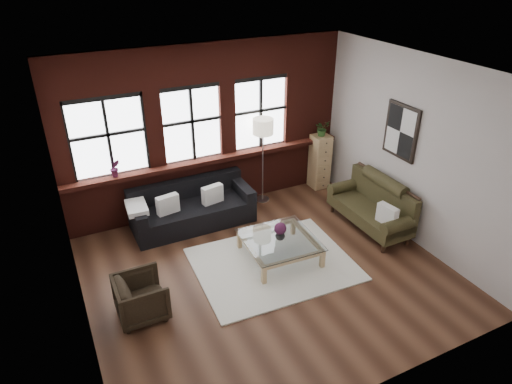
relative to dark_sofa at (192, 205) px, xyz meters
name	(u,v)px	position (x,y,z in m)	size (l,w,h in m)	color
floor	(267,272)	(0.58, -1.90, -0.40)	(5.50, 5.50, 0.00)	#412417
ceiling	(270,73)	(0.58, -1.90, 2.80)	(5.50, 5.50, 0.00)	white
wall_back	(207,129)	(0.58, 0.60, 1.20)	(5.50, 5.50, 0.00)	beige
wall_front	(382,285)	(0.58, -4.40, 1.20)	(5.50, 5.50, 0.00)	beige
wall_left	(68,230)	(-2.17, -1.90, 1.20)	(5.00, 5.00, 0.00)	beige
wall_right	(413,151)	(3.33, -1.90, 1.20)	(5.00, 5.00, 0.00)	beige
brick_backwall	(208,130)	(0.58, 0.54, 1.20)	(5.50, 0.12, 3.20)	#4E1912
sill_ledge	(211,159)	(0.58, 0.45, 0.64)	(5.50, 0.30, 0.08)	#4E1912
window_left	(108,138)	(-1.22, 0.55, 1.35)	(1.38, 0.10, 1.50)	black
window_mid	(192,125)	(0.28, 0.55, 1.35)	(1.38, 0.10, 1.50)	black
window_right	(260,114)	(1.68, 0.55, 1.35)	(1.38, 0.10, 1.50)	black
wall_poster	(401,131)	(3.30, -1.60, 1.45)	(0.05, 0.74, 0.94)	black
shag_rug	(273,264)	(0.76, -1.78, -0.39)	(2.51, 1.97, 0.03)	white
dark_sofa	(192,205)	(0.00, 0.00, 0.00)	(2.23, 0.90, 0.81)	black
pillow_a	(168,204)	(-0.48, -0.10, 0.19)	(0.40, 0.14, 0.34)	white
pillow_b	(212,194)	(0.37, -0.10, 0.19)	(0.40, 0.14, 0.34)	white
vintage_settee	(370,205)	(2.88, -1.55, 0.07)	(0.79, 1.77, 0.94)	#332E17
pillow_settee	(387,215)	(2.80, -2.09, 0.18)	(0.14, 0.38, 0.34)	white
armchair	(141,297)	(-1.44, -1.98, -0.09)	(0.67, 0.69, 0.63)	black
coffee_table	(280,249)	(0.94, -1.66, -0.22)	(1.16, 1.16, 0.39)	tan
vase	(280,235)	(0.94, -1.66, 0.06)	(0.16, 0.16, 0.17)	#B2B2B2
flowers	(280,228)	(0.94, -1.66, 0.18)	(0.20, 0.20, 0.20)	#521C3E
drawer_chest	(320,161)	(2.97, 0.27, 0.18)	(0.36, 0.36, 1.17)	tan
potted_plant_top	(322,128)	(2.97, 0.27, 0.93)	(0.30, 0.26, 0.33)	#2D5923
floor_lamp	(263,158)	(1.59, 0.25, 0.55)	(0.40, 0.40, 1.90)	#A5A5A8
sill_plant	(115,168)	(-1.20, 0.42, 0.84)	(0.18, 0.14, 0.32)	#521C3E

